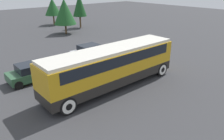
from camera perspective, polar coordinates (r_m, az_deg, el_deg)
name	(u,v)px	position (r m, az deg, el deg)	size (l,w,h in m)	color
ground_plane	(112,87)	(17.11, 0.00, -4.42)	(120.00, 120.00, 0.00)	#38383A
tour_bus	(113,64)	(16.41, 0.26, 1.69)	(11.30, 2.57, 3.16)	black
parked_car_near	(90,51)	(23.91, -5.76, 5.01)	(4.08, 1.96, 1.38)	#BCBCC1
parked_car_mid	(33,72)	(19.09, -20.03, -0.51)	(4.01, 1.97, 1.50)	#2D5638
tree_left	(79,5)	(40.05, -8.50, 16.46)	(2.39, 2.39, 5.90)	brown
tree_center	(53,7)	(44.01, -15.26, 15.65)	(3.00, 3.00, 4.92)	brown
tree_right	(65,12)	(35.55, -12.30, 14.70)	(3.44, 3.44, 5.36)	brown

